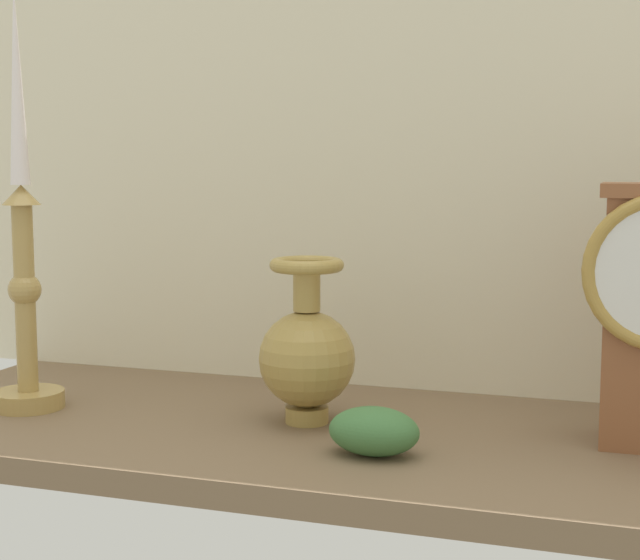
{
  "coord_description": "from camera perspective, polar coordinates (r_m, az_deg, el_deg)",
  "views": [
    {
      "loc": [
        22.66,
        -84.44,
        24.69
      ],
      "look_at": [
        -5.39,
        0.0,
        14.0
      ],
      "focal_mm": 53.72,
      "sensor_mm": 36.0,
      "label": 1
    }
  ],
  "objects": [
    {
      "name": "ground_plane",
      "position": [
        0.91,
        3.26,
        -9.66
      ],
      "size": [
        100.0,
        36.0,
        2.4
      ],
      "primitive_type": "cube",
      "color": "brown"
    },
    {
      "name": "back_wall",
      "position": [
        1.06,
        6.06,
        11.05
      ],
      "size": [
        120.0,
        2.0,
        65.0
      ],
      "primitive_type": "cube",
      "color": "beige",
      "rests_on": "ground_plane"
    },
    {
      "name": "candlestick_tall_left",
      "position": [
        1.01,
        -17.23,
        0.71
      ],
      "size": [
        7.2,
        7.2,
        42.6
      ],
      "color": "tan",
      "rests_on": "ground_plane"
    },
    {
      "name": "brass_vase_bulbous",
      "position": [
        0.92,
        -0.79,
        -4.3
      ],
      "size": [
        9.29,
        9.29,
        15.94
      ],
      "color": "#AA8B44",
      "rests_on": "ground_plane"
    },
    {
      "name": "ivy_sprig",
      "position": [
        0.83,
        3.23,
        -8.98
      ],
      "size": [
        7.92,
        5.55,
        4.19
      ],
      "color": "#40713B",
      "rests_on": "ground_plane"
    }
  ]
}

